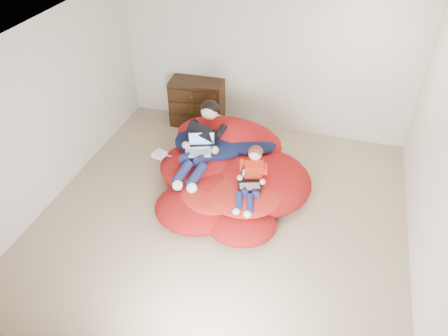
% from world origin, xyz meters
% --- Properties ---
extents(room_shell, '(5.10, 5.10, 2.77)m').
position_xyz_m(room_shell, '(0.00, 0.00, 0.22)').
color(room_shell, tan).
rests_on(room_shell, ground).
extents(dresser, '(0.98, 0.56, 0.85)m').
position_xyz_m(dresser, '(-1.17, 2.25, 0.43)').
color(dresser, black).
rests_on(dresser, ground).
extents(beanbag_pile, '(2.35, 2.31, 0.88)m').
position_xyz_m(beanbag_pile, '(-0.09, 0.60, 0.26)').
color(beanbag_pile, '#A91313').
rests_on(beanbag_pile, ground).
extents(cream_pillow, '(0.45, 0.29, 0.29)m').
position_xyz_m(cream_pillow, '(-0.55, 1.37, 0.62)').
color(cream_pillow, white).
rests_on(cream_pillow, beanbag_pile).
extents(older_boy, '(0.50, 1.39, 0.79)m').
position_xyz_m(older_boy, '(-0.55, 0.75, 0.70)').
color(older_boy, black).
rests_on(older_boy, beanbag_pile).
extents(younger_boy, '(0.35, 0.85, 0.65)m').
position_xyz_m(younger_boy, '(0.34, 0.21, 0.61)').
color(younger_boy, red).
rests_on(younger_boy, beanbag_pile).
extents(laptop_white, '(0.43, 0.45, 0.26)m').
position_xyz_m(laptop_white, '(-0.55, 0.63, 0.65)').
color(laptop_white, silver).
rests_on(laptop_white, older_boy).
extents(laptop_black, '(0.37, 0.41, 0.22)m').
position_xyz_m(laptop_black, '(0.34, 0.20, 0.55)').
color(laptop_black, black).
rests_on(laptop_black, younger_boy).
extents(power_adapter, '(0.22, 0.22, 0.07)m').
position_xyz_m(power_adapter, '(-1.19, 0.57, 0.42)').
color(power_adapter, silver).
rests_on(power_adapter, beanbag_pile).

